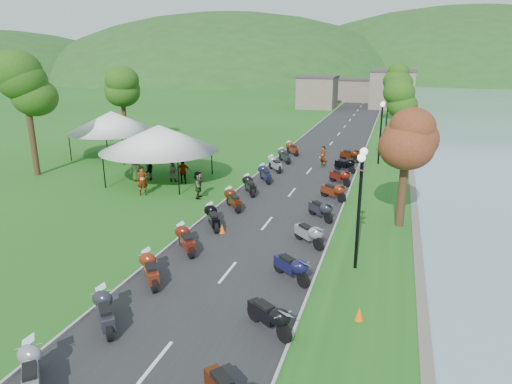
% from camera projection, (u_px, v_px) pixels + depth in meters
% --- Properties ---
extents(road, '(7.00, 120.00, 0.02)m').
position_uv_depth(road, '(322.00, 155.00, 40.83)').
color(road, '#272729').
rests_on(road, ground).
extents(hills_backdrop, '(360.00, 120.00, 76.00)m').
position_uv_depth(hills_backdrop, '(385.00, 77.00, 187.24)').
color(hills_backdrop, '#285621').
rests_on(hills_backdrop, ground).
extents(far_building, '(18.00, 16.00, 5.00)m').
position_uv_depth(far_building, '(352.00, 90.00, 81.85)').
color(far_building, '#76695C').
rests_on(far_building, ground).
extents(moto_row_left, '(2.60, 46.51, 1.10)m').
position_uv_depth(moto_row_left, '(187.00, 241.00, 20.70)').
color(moto_row_left, '#331411').
rests_on(moto_row_left, ground).
extents(moto_row_right, '(2.60, 35.57, 1.10)m').
position_uv_depth(moto_row_right, '(316.00, 221.00, 23.19)').
color(moto_row_right, '#331411').
rests_on(moto_row_right, ground).
extents(vendor_tent_main, '(5.53, 5.53, 4.00)m').
position_uv_depth(vendor_tent_main, '(160.00, 153.00, 32.13)').
color(vendor_tent_main, white).
rests_on(vendor_tent_main, ground).
extents(vendor_tent_side, '(5.13, 5.13, 4.00)m').
position_uv_depth(vendor_tent_side, '(113.00, 134.00, 39.79)').
color(vendor_tent_side, white).
rests_on(vendor_tent_side, ground).
extents(tree_park_left, '(3.90, 3.90, 10.84)m').
position_uv_depth(tree_park_left, '(27.00, 102.00, 32.72)').
color(tree_park_left, '#2C5F15').
rests_on(tree_park_left, ground).
extents(tree_lakeside, '(2.66, 2.66, 7.38)m').
position_uv_depth(tree_lakeside, '(406.00, 157.00, 23.04)').
color(tree_lakeside, '#2C5F15').
rests_on(tree_lakeside, ground).
extents(pedestrian_a, '(0.85, 0.81, 1.89)m').
position_uv_depth(pedestrian_a, '(143.00, 195.00, 29.33)').
color(pedestrian_a, slate).
rests_on(pedestrian_a, ground).
extents(pedestrian_b, '(0.76, 0.44, 1.53)m').
position_uv_depth(pedestrian_b, '(173.00, 181.00, 32.50)').
color(pedestrian_b, slate).
rests_on(pedestrian_b, ground).
extents(pedestrian_c, '(0.63, 1.15, 1.69)m').
position_uv_depth(pedestrian_c, '(150.00, 180.00, 32.86)').
color(pedestrian_c, slate).
rests_on(pedestrian_c, ground).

